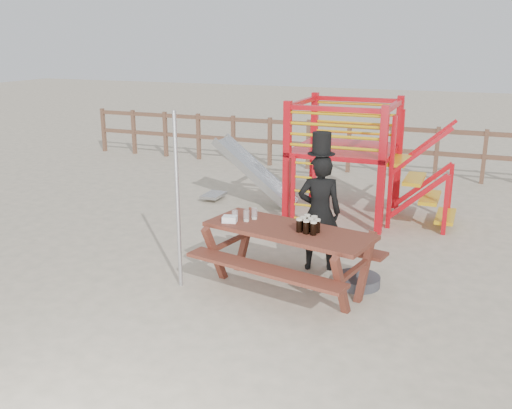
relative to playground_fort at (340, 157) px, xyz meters
The scene contains 10 objects.
ground 3.74m from the playground_fort, 91.99° to the right, with size 60.00×60.00×0.00m, color #C2B197.
back_fence 3.44m from the playground_fort, 92.08° to the left, with size 15.09×0.09×1.20m.
playground_fort is the anchor object (origin of this frame).
picnic_table 3.43m from the playground_fort, 86.61° to the right, with size 2.36×1.85×0.82m.
man_with_hat 2.61m from the playground_fort, 81.90° to the right, with size 0.68×0.55×1.92m.
metal_pole 3.97m from the playground_fort, 106.40° to the right, with size 0.05×0.05×2.27m, color #B2B2B7.
parasol_base 3.27m from the playground_fort, 70.98° to the right, with size 0.57×0.57×0.24m.
paper_bag 3.48m from the playground_fort, 99.71° to the right, with size 0.18×0.14×0.08m, color white.
stout_pints 3.43m from the playground_fort, 82.20° to the right, with size 0.29×0.30×0.17m.
empty_glasses 3.32m from the playground_fort, 97.36° to the right, with size 0.27×0.26×0.15m.
Camera 1 is at (2.47, -6.17, 3.11)m, focal length 40.00 mm.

